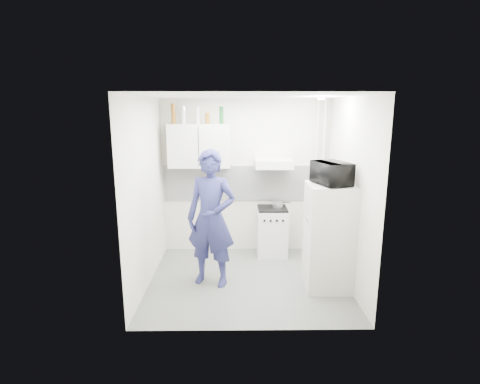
{
  "coord_description": "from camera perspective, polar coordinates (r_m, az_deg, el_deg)",
  "views": [
    {
      "loc": [
        -0.16,
        -5.02,
        2.44
      ],
      "look_at": [
        -0.1,
        0.3,
        1.25
      ],
      "focal_mm": 28.0,
      "sensor_mm": 36.0,
      "label": 1
    }
  ],
  "objects": [
    {
      "name": "bottle_d",
      "position": [
        6.12,
        -6.47,
        11.55
      ],
      "size": [
        0.06,
        0.06,
        0.27
      ],
      "primitive_type": "cylinder",
      "color": "#B2B7BC",
      "rests_on": "upper_cabinet"
    },
    {
      "name": "microwave",
      "position": [
        5.05,
        13.85,
        2.78
      ],
      "size": [
        0.63,
        0.52,
        0.3
      ],
      "primitive_type": "imported",
      "rotation": [
        0.0,
        0.0,
        1.89
      ],
      "color": "black",
      "rests_on": "fridge"
    },
    {
      "name": "saucepan",
      "position": [
        6.29,
        5.69,
        -1.84
      ],
      "size": [
        0.18,
        0.18,
        0.1
      ],
      "primitive_type": "cylinder",
      "color": "silver",
      "rests_on": "stove_top"
    },
    {
      "name": "stove",
      "position": [
        6.38,
        4.89,
        -6.1
      ],
      "size": [
        0.5,
        0.5,
        0.8
      ],
      "primitive_type": "cube",
      "color": "silver",
      "rests_on": "floor"
    },
    {
      "name": "wall_left",
      "position": [
        5.29,
        -14.17,
        -0.21
      ],
      "size": [
        0.0,
        2.6,
        2.6
      ],
      "primitive_type": "plane",
      "rotation": [
        1.57,
        0.0,
        1.57
      ],
      "color": "beige",
      "rests_on": "floor"
    },
    {
      "name": "bottle_b",
      "position": [
        6.15,
        -8.63,
        11.55
      ],
      "size": [
        0.07,
        0.07,
        0.28
      ],
      "primitive_type": "cylinder",
      "color": "#B2B7BC",
      "rests_on": "upper_cabinet"
    },
    {
      "name": "floor",
      "position": [
        5.58,
        1.11,
        -13.32
      ],
      "size": [
        2.8,
        2.8,
        0.0
      ],
      "primitive_type": "plane",
      "color": "#626558",
      "rests_on": "ground"
    },
    {
      "name": "pipe_b",
      "position": [
        6.43,
        11.42,
        2.15
      ],
      "size": [
        0.04,
        0.04,
        2.6
      ],
      "primitive_type": "cylinder",
      "color": "silver",
      "rests_on": "floor"
    },
    {
      "name": "stove_top",
      "position": [
        6.26,
        4.96,
        -2.52
      ],
      "size": [
        0.48,
        0.48,
        0.03
      ],
      "primitive_type": "cube",
      "color": "black",
      "rests_on": "stove"
    },
    {
      "name": "backsplash",
      "position": [
        6.37,
        0.82,
        1.39
      ],
      "size": [
        2.74,
        0.03,
        0.6
      ],
      "primitive_type": "cube",
      "color": "white",
      "rests_on": "wall_back"
    },
    {
      "name": "ceiling",
      "position": [
        5.02,
        1.24,
        14.44
      ],
      "size": [
        2.8,
        2.8,
        0.0
      ],
      "primitive_type": "plane",
      "color": "white",
      "rests_on": "wall_back"
    },
    {
      "name": "fridge",
      "position": [
        5.27,
        13.35,
        -6.68
      ],
      "size": [
        0.61,
        0.61,
        1.46
      ],
      "primitive_type": "cube",
      "rotation": [
        0.0,
        0.0,
        -0.01
      ],
      "color": "beige",
      "rests_on": "floor"
    },
    {
      "name": "bottle_a",
      "position": [
        6.17,
        -10.1,
        11.66
      ],
      "size": [
        0.07,
        0.07,
        0.32
      ],
      "primitive_type": "cylinder",
      "color": "brown",
      "rests_on": "upper_cabinet"
    },
    {
      "name": "wall_right",
      "position": [
        5.38,
        16.26,
        -0.14
      ],
      "size": [
        0.0,
        2.6,
        2.6
      ],
      "primitive_type": "plane",
      "rotation": [
        1.57,
        0.0,
        -1.57
      ],
      "color": "beige",
      "rests_on": "floor"
    },
    {
      "name": "pipe_a",
      "position": [
        6.46,
        12.46,
        2.14
      ],
      "size": [
        0.05,
        0.05,
        2.6
      ],
      "primitive_type": "cylinder",
      "color": "silver",
      "rests_on": "floor"
    },
    {
      "name": "range_hood",
      "position": [
        6.11,
        5.12,
        4.37
      ],
      "size": [
        0.6,
        0.5,
        0.14
      ],
      "primitive_type": "cube",
      "color": "silver",
      "rests_on": "wall_back"
    },
    {
      "name": "ceiling_spot_fixture",
      "position": [
        5.35,
        12.26,
        13.74
      ],
      "size": [
        0.1,
        0.1,
        0.02
      ],
      "primitive_type": "cylinder",
      "color": "white",
      "rests_on": "ceiling"
    },
    {
      "name": "upper_cabinet",
      "position": [
        6.15,
        -6.18,
        7.03
      ],
      "size": [
        1.0,
        0.35,
        0.7
      ],
      "primitive_type": "cube",
      "color": "beige",
      "rests_on": "wall_back"
    },
    {
      "name": "person",
      "position": [
        5.19,
        -4.41,
        -4.05
      ],
      "size": [
        0.8,
        0.64,
        1.91
      ],
      "primitive_type": "imported",
      "rotation": [
        0.0,
        0.0,
        -0.29
      ],
      "color": "navy",
      "rests_on": "floor"
    },
    {
      "name": "canister_a",
      "position": [
        6.11,
        -4.99,
        11.14
      ],
      "size": [
        0.07,
        0.07,
        0.17
      ],
      "primitive_type": "cylinder",
      "color": "brown",
      "rests_on": "upper_cabinet"
    },
    {
      "name": "bottle_e",
      "position": [
        6.1,
        -2.85,
        11.62
      ],
      "size": [
        0.07,
        0.07,
        0.27
      ],
      "primitive_type": "cylinder",
      "color": "#144C1E",
      "rests_on": "upper_cabinet"
    },
    {
      "name": "wall_back",
      "position": [
        6.37,
        0.82,
        2.3
      ],
      "size": [
        2.8,
        0.0,
        2.8
      ],
      "primitive_type": "plane",
      "rotation": [
        1.57,
        0.0,
        0.0
      ],
      "color": "beige",
      "rests_on": "floor"
    }
  ]
}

